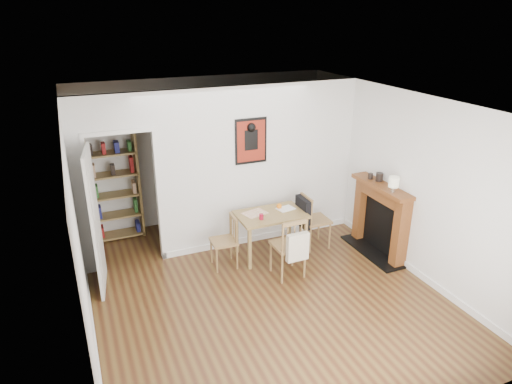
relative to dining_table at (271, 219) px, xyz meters
name	(u,v)px	position (x,y,z in m)	size (l,w,h in m)	color
ground	(261,288)	(-0.52, -0.82, -0.63)	(5.20, 5.20, 0.00)	brown
room_shell	(233,171)	(-0.42, 0.52, 0.67)	(5.20, 5.20, 5.20)	silver
dining_table	(271,219)	(0.00, 0.00, 0.00)	(1.05, 0.67, 0.72)	olive
chair_left	(224,242)	(-0.79, -0.04, -0.22)	(0.42, 0.42, 0.81)	olive
chair_right	(314,220)	(0.77, -0.01, -0.16)	(0.53, 0.47, 0.92)	olive
chair_front	(288,246)	(-0.01, -0.64, -0.15)	(0.48, 0.55, 0.94)	olive
bookshelf	(115,185)	(-2.12, 1.58, 0.31)	(0.81, 0.32, 1.91)	olive
fireplace	(381,216)	(1.64, -0.57, -0.01)	(0.45, 1.25, 1.16)	brown
red_glass	(261,217)	(-0.22, -0.13, 0.13)	(0.07, 0.07, 0.08)	maroon
orange_fruit	(279,206)	(0.20, 0.12, 0.13)	(0.08, 0.08, 0.08)	orange
placemat	(255,213)	(-0.22, 0.10, 0.09)	(0.36, 0.27, 0.00)	#F1E0C7
notebook	(286,209)	(0.28, 0.06, 0.09)	(0.26, 0.19, 0.01)	white
mantel_lamp	(394,183)	(1.54, -0.89, 0.68)	(0.15, 0.15, 0.24)	silver
ceramic_jar_a	(379,177)	(1.65, -0.42, 0.60)	(0.11, 0.11, 0.13)	black
ceramic_jar_b	(370,176)	(1.58, -0.30, 0.58)	(0.08, 0.08, 0.09)	black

